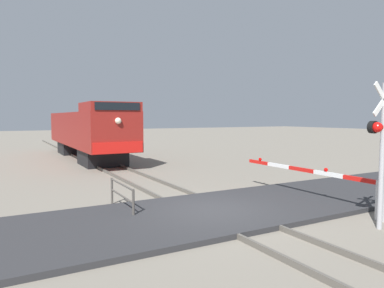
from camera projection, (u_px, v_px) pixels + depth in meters
The scene contains 8 objects.
ground_plane at pixel (213, 214), 11.45m from camera, with size 160.00×160.00×0.00m, color gray.
rail_track_left at pixel (194, 215), 11.10m from camera, with size 0.08×80.00×0.15m, color #59544C.
rail_track_right at pixel (231, 209), 11.80m from camera, with size 0.08×80.00×0.15m, color #59544C.
road_surface at pixel (213, 212), 11.45m from camera, with size 36.00×4.64×0.15m, color #2D2D30.
locomotive at pixel (88, 131), 26.51m from camera, with size 3.04×15.67×4.00m.
crossing_signal at pixel (384, 139), 9.72m from camera, with size 1.18×0.33×4.08m.
crossing_gate at pixel (355, 187), 11.54m from camera, with size 0.36×6.98×1.34m.
guard_railing at pixel (122, 193), 11.73m from camera, with size 0.08×2.33×0.95m.
Camera 1 is at (-6.07, -9.50, 3.13)m, focal length 33.17 mm.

